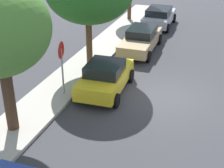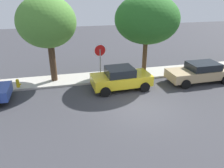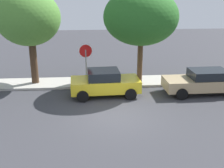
% 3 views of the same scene
% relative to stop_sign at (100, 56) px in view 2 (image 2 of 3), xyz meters
% --- Properties ---
extents(ground_plane, '(60.00, 60.00, 0.00)m').
position_rel_stop_sign_xyz_m(ground_plane, '(1.44, -4.36, -1.83)').
color(ground_plane, '#38383D').
extents(sidewalk_curb, '(32.00, 2.08, 0.14)m').
position_rel_stop_sign_xyz_m(sidewalk_curb, '(1.44, 0.50, -1.76)').
color(sidewalk_curb, '#B2ADA3').
rests_on(sidewalk_curb, ground_plane).
extents(stop_sign, '(0.81, 0.13, 2.64)m').
position_rel_stop_sign_xyz_m(stop_sign, '(0.00, 0.00, 0.00)').
color(stop_sign, gray).
rests_on(stop_sign, ground_plane).
extents(parked_car_yellow, '(3.92, 2.14, 1.47)m').
position_rel_stop_sign_xyz_m(parked_car_yellow, '(1.05, -1.65, -1.08)').
color(parked_car_yellow, yellow).
rests_on(parked_car_yellow, ground_plane).
extents(parked_car_tan, '(4.60, 1.99, 1.40)m').
position_rel_stop_sign_xyz_m(parked_car_tan, '(6.80, -1.80, -1.11)').
color(parked_car_tan, tan).
rests_on(parked_car_tan, ground_plane).
extents(street_tree_near_corner, '(4.41, 4.41, 5.89)m').
position_rel_stop_sign_xyz_m(street_tree_near_corner, '(3.28, -0.02, 2.37)').
color(street_tree_near_corner, '#513823').
rests_on(street_tree_near_corner, ground_plane).
extents(street_tree_mid_block, '(3.81, 3.81, 5.82)m').
position_rel_stop_sign_xyz_m(street_tree_mid_block, '(-3.33, 0.61, 2.30)').
color(street_tree_mid_block, '#422D1E').
rests_on(street_tree_mid_block, ground_plane).
extents(fire_hydrant, '(0.30, 0.22, 0.72)m').
position_rel_stop_sign_xyz_m(fire_hydrant, '(-5.56, -0.17, -1.47)').
color(fire_hydrant, gold).
rests_on(fire_hydrant, ground_plane).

